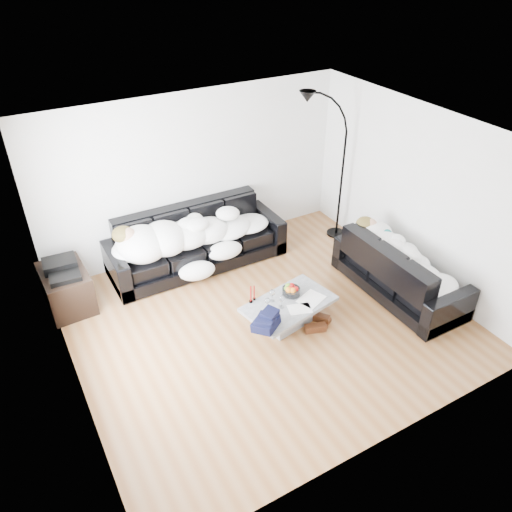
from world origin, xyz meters
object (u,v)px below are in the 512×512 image
sofa_back (197,239)px  sleeper_right (403,256)px  sleeper_back (197,230)px  wine_glass_a (272,296)px  shoes (317,323)px  av_cabinet (67,288)px  stereo (61,267)px  fruit_bowl (291,290)px  wine_glass_c (282,302)px  floor_lamp (342,174)px  candle_right (254,293)px  candle_left (251,294)px  wine_glass_b (267,304)px  coffee_table (289,313)px  sofa_right (400,269)px

sofa_back → sleeper_right: size_ratio=1.58×
sleeper_back → sleeper_right: 3.07m
wine_glass_a → shoes: wine_glass_a is taller
av_cabinet → stereo: 0.36m
fruit_bowl → wine_glass_a: wine_glass_a is taller
wine_glass_c → floor_lamp: 2.78m
candle_right → candle_left: bearing=-157.0°
wine_glass_b → coffee_table: bearing=-5.9°
coffee_table → shoes: size_ratio=2.46×
wine_glass_b → stereo: 2.86m
sleeper_back → fruit_bowl: 1.86m
sofa_right → candle_right: 2.20m
sofa_back → candle_left: bearing=-88.6°
wine_glass_c → floor_lamp: size_ratio=0.08×
sleeper_right → candle_left: bearing=78.2°
stereo → wine_glass_b: bearing=-36.3°
wine_glass_c → shoes: wine_glass_c is taller
sleeper_back → candle_right: bearing=-86.1°
coffee_table → candle_right: (-0.37, 0.29, 0.29)m
av_cabinet → floor_lamp: (4.52, -0.28, 0.85)m
fruit_bowl → candle_right: 0.52m
wine_glass_b → candle_left: bearing=118.2°
fruit_bowl → av_cabinet: av_cabinet is taller
sofa_right → wine_glass_c: size_ratio=10.96×
sofa_right → av_cabinet: size_ratio=2.39×
floor_lamp → candle_right: bearing=-174.5°
sofa_back → coffee_table: bearing=-76.1°
wine_glass_a → wine_glass_b: 0.17m
coffee_table → floor_lamp: floor_lamp is taller
coffee_table → stereo: 3.16m
shoes → fruit_bowl: bearing=145.7°
candle_right → shoes: 0.96m
candle_left → av_cabinet: candle_left is taller
coffee_table → candle_right: bearing=142.5°
sleeper_back → coffee_table: sleeper_back is taller
candle_right → sofa_back: bearing=93.7°
sofa_back → shoes: bearing=-70.2°
sleeper_right → fruit_bowl: bearing=78.2°
sleeper_back → stereo: (-2.03, -0.03, -0.00)m
wine_glass_a → av_cabinet: (-2.32, 1.72, -0.15)m
wine_glass_c → candle_right: candle_right is taller
sleeper_right → candle_right: (-2.15, 0.49, -0.17)m
wine_glass_a → fruit_bowl: bearing=0.7°
stereo → wine_glass_a: bearing=-33.0°
wine_glass_a → sleeper_back: bearing=99.7°
candle_right → av_cabinet: size_ratio=0.26×
candle_left → floor_lamp: size_ratio=0.11×
fruit_bowl → av_cabinet: bearing=146.8°
sleeper_back → shoes: bearing=-69.7°
candle_left → wine_glass_c: bearing=-44.1°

